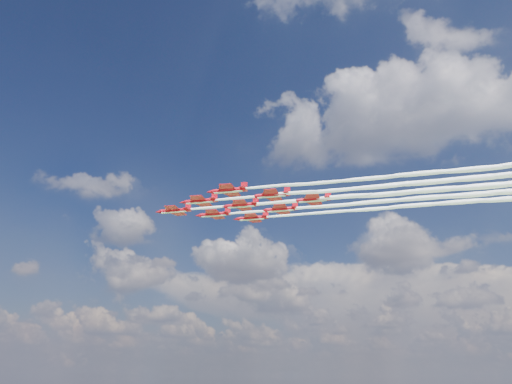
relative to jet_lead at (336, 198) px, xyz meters
The scene contains 9 objects.
jet_lead is the anchor object (origin of this frame).
jet_row2_port 12.75m from the jet_lead, 16.70° to the right, with size 105.07×32.24×2.95m.
jet_row2_starb 12.75m from the jet_lead, 46.46° to the left, with size 105.07×32.24×2.95m.
jet_row3_port 25.51m from the jet_lead, 16.70° to the right, with size 105.07×32.24×2.95m.
jet_row3_centre 21.73m from the jet_lead, 14.88° to the left, with size 105.07×32.24×2.95m.
jet_row3_starb 25.51m from the jet_lead, 46.46° to the left, with size 105.07×32.24×2.95m.
jet_row4_port 33.27m from the jet_lead, ahead, with size 105.07×32.24×2.95m.
jet_row4_starb 33.27m from the jet_lead, 26.46° to the left, with size 105.07×32.24×2.95m.
jet_tail 43.46m from the jet_lead, 14.88° to the left, with size 105.07×32.24×2.95m.
Camera 1 is at (65.47, -126.36, 41.27)m, focal length 35.00 mm.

